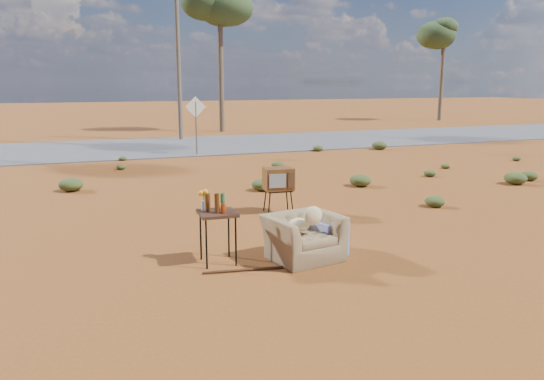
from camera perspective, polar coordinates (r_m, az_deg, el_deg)
name	(u,v)px	position (r m, az deg, el deg)	size (l,w,h in m)	color
ground	(274,254)	(8.56, 0.25, -6.89)	(140.00, 140.00, 0.00)	brown
highway	(146,147)	(22.92, -13.44, 4.49)	(140.00, 7.00, 0.04)	#565659
armchair	(308,231)	(8.28, 3.85, -4.38)	(1.35, 1.01, 0.94)	olive
tv_unit	(278,179)	(11.06, 0.70, 1.14)	(0.64, 0.55, 0.96)	black
side_table	(214,210)	(8.00, -6.21, -2.14)	(0.58, 0.58, 1.11)	#351E13
rusty_bar	(255,269)	(7.84, -1.84, -8.50)	(0.04, 0.04, 1.54)	#4C2914
road_sign	(196,115)	(20.11, -8.20, 7.98)	(0.78, 0.06, 2.19)	brown
eucalyptus_center	(220,11)	(29.89, -5.63, 18.64)	(3.20, 3.20, 7.60)	brown
eucalyptus_right	(444,35)	(40.36, 18.03, 15.59)	(3.20, 3.20, 7.10)	brown
utility_pole_center	(178,50)	(25.60, -10.07, 14.59)	(1.40, 0.20, 8.00)	brown
scrub_patch	(172,195)	(12.44, -10.68, -0.58)	(17.49, 8.07, 0.33)	#3C4920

